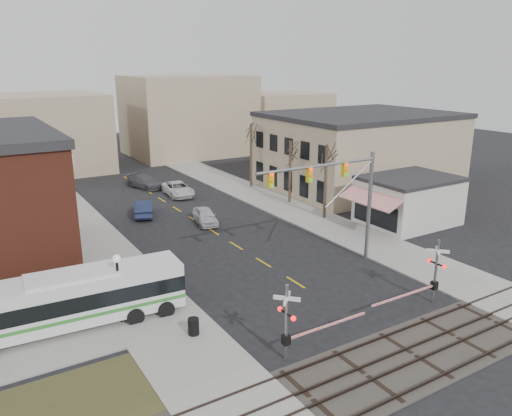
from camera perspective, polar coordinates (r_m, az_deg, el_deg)
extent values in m
plane|color=black|center=(31.96, 6.67, -9.74)|extent=(160.00, 160.00, 0.00)
cube|color=gray|center=(45.42, -19.16, -2.45)|extent=(5.00, 60.00, 0.12)
cube|color=gray|center=(52.42, 1.42, 0.94)|extent=(5.00, 60.00, 0.12)
cube|color=#332D28|center=(26.96, 17.59, -15.71)|extent=(160.00, 5.00, 0.06)
cube|color=#2D231E|center=(27.17, 16.82, -15.14)|extent=(160.00, 0.08, 0.14)
cube|color=#2D231E|center=(27.98, 14.58, -13.97)|extent=(160.00, 0.08, 0.14)
cube|color=#2D231E|center=(25.94, 20.91, -17.21)|extent=(160.00, 0.08, 0.14)
cube|color=#2D231E|center=(26.66, 18.41, -15.96)|extent=(160.00, 0.08, 0.14)
cube|color=tan|center=(40.05, -21.84, 1.15)|extent=(0.10, 15.00, 0.50)
cube|color=tan|center=(39.26, -22.47, 6.93)|extent=(0.10, 15.00, 0.70)
cube|color=black|center=(40.73, -21.47, -2.24)|extent=(0.08, 13.00, 2.60)
cube|color=tan|center=(59.14, 11.74, 6.29)|extent=(20.00, 15.00, 8.00)
cube|color=#262628|center=(58.57, 11.98, 10.39)|extent=(20.30, 15.30, 0.50)
cube|color=beige|center=(46.52, 17.05, 0.68)|extent=(8.00, 6.00, 4.00)
cube|color=#262628|center=(46.01, 17.27, 3.26)|extent=(8.20, 6.20, 0.30)
cube|color=red|center=(42.87, 12.87, 1.08)|extent=(1.68, 6.00, 0.87)
cylinder|color=#382B21|center=(45.89, 7.95, 2.97)|extent=(0.28, 0.28, 6.75)
cylinder|color=#382B21|center=(50.75, 3.91, 4.12)|extent=(0.28, 0.28, 6.30)
cylinder|color=#382B21|center=(57.34, -0.56, 6.04)|extent=(0.28, 0.28, 7.20)
cube|color=silver|center=(29.06, -20.08, -9.67)|extent=(11.84, 3.23, 2.57)
cube|color=black|center=(28.99, -20.11, -9.38)|extent=(11.88, 3.27, 0.88)
cube|color=#2E802A|center=(29.33, -19.96, -10.76)|extent=(11.88, 3.27, 0.20)
cylinder|color=black|center=(29.61, -19.84, -11.85)|extent=(1.13, 2.59, 0.98)
cylinder|color=gray|center=(36.71, 12.80, 0.14)|extent=(0.28, 0.28, 8.00)
cylinder|color=gray|center=(32.78, 7.14, 4.80)|extent=(9.57, 0.20, 0.20)
cube|color=gold|center=(34.32, 10.10, 4.34)|extent=(0.35, 0.30, 1.00)
cube|color=gold|center=(32.45, 6.11, 3.81)|extent=(0.35, 0.30, 1.00)
cube|color=gold|center=(30.75, 1.66, 3.19)|extent=(0.35, 0.30, 1.00)
cylinder|color=gray|center=(24.52, 3.50, -12.99)|extent=(0.16, 0.16, 4.00)
cube|color=silver|center=(23.91, 3.55, -10.27)|extent=(1.00, 1.00, 0.18)
cube|color=silver|center=(23.91, 3.55, -10.27)|extent=(1.00, 1.00, 0.18)
sphere|color=#FF0C0C|center=(23.88, 4.29, -12.48)|extent=(0.26, 0.26, 0.26)
sphere|color=#FF0C0C|center=(24.67, 2.77, -11.45)|extent=(0.26, 0.26, 0.26)
cube|color=black|center=(24.97, 3.46, -14.79)|extent=(0.35, 0.35, 0.50)
cube|color=#FF0C0C|center=(26.36, 8.23, -13.14)|extent=(5.00, 0.10, 0.10)
cylinder|color=gray|center=(31.81, 19.85, -6.84)|extent=(0.16, 0.16, 4.00)
cube|color=silver|center=(31.34, 20.08, -4.65)|extent=(1.00, 1.00, 0.18)
cube|color=silver|center=(31.34, 20.08, -4.65)|extent=(1.00, 1.00, 0.18)
sphere|color=#FF0C0C|center=(31.32, 20.72, -6.30)|extent=(0.26, 0.26, 0.26)
sphere|color=#FF0C0C|center=(31.94, 19.17, -5.70)|extent=(0.26, 0.26, 0.26)
cube|color=black|center=(32.16, 19.69, -8.31)|extent=(0.35, 0.35, 0.50)
cube|color=#FF0C0C|center=(30.32, 16.54, -9.56)|extent=(5.00, 0.10, 0.10)
cylinder|color=black|center=(28.60, -15.35, -9.24)|extent=(0.14, 0.14, 3.62)
sphere|color=silver|center=(27.83, -15.66, -5.60)|extent=(0.44, 0.44, 0.44)
cylinder|color=black|center=(27.27, -7.16, -13.28)|extent=(0.60, 0.60, 0.90)
imported|color=#B3B2B7|center=(44.95, -5.83, -0.91)|extent=(2.56, 4.45, 1.43)
imported|color=#192140|center=(48.17, -12.75, 0.00)|extent=(3.00, 4.90, 1.53)
imported|color=silver|center=(54.81, -8.90, 2.16)|extent=(2.90, 5.49, 1.47)
imported|color=#454449|center=(58.90, -12.59, 2.95)|extent=(3.58, 5.44, 1.46)
imported|color=#5F524C|center=(29.94, -12.51, -9.91)|extent=(0.60, 0.71, 1.66)
imported|color=#2B324C|center=(33.78, -15.52, -6.96)|extent=(0.96, 1.04, 1.71)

